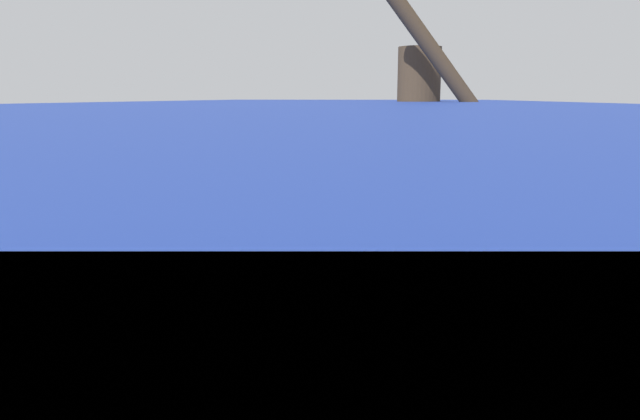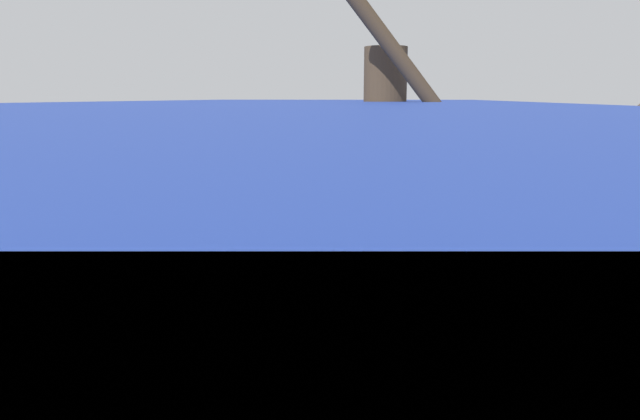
{
  "view_description": "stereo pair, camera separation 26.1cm",
  "coord_description": "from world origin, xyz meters",
  "px_view_note": "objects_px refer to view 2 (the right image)",
  "views": [
    {
      "loc": [
        -0.09,
        12.74,
        3.41
      ],
      "look_at": [
        0.77,
        0.24,
        1.05
      ],
      "focal_mm": 33.79,
      "sensor_mm": 36.0,
      "label": 1
    },
    {
      "loc": [
        -0.35,
        12.71,
        3.41
      ],
      "look_at": [
        0.77,
        0.24,
        1.05
      ],
      "focal_mm": 33.79,
      "sensor_mm": 36.0,
      "label": 2
    }
  ],
  "objects_px": {
    "pedestrian_pink_side": "(317,188)",
    "pedestrian_white_side": "(359,176)",
    "pedestrian_far_side": "(392,189)",
    "box_truck_background": "(304,353)",
    "hand_dolly_boxes": "(299,211)",
    "pedestrian_black_side": "(353,194)",
    "bare_tree_far": "(385,339)",
    "shopping_cart_vendor": "(339,225)",
    "bare_tree_near": "(625,241)",
    "cargo_van_parked_right": "(164,205)"
  },
  "relations": [
    {
      "from": "box_truck_background",
      "to": "bare_tree_far",
      "type": "xyz_separation_m",
      "value": [
        -0.47,
        -0.17,
        0.03
      ]
    },
    {
      "from": "pedestrian_white_side",
      "to": "bare_tree_near",
      "type": "height_order",
      "value": "bare_tree_near"
    },
    {
      "from": "pedestrian_white_side",
      "to": "pedestrian_far_side",
      "type": "height_order",
      "value": "same"
    },
    {
      "from": "bare_tree_far",
      "to": "pedestrian_pink_side",
      "type": "bearing_deg",
      "value": -81.84
    },
    {
      "from": "cargo_van_parked_right",
      "to": "pedestrian_black_side",
      "type": "height_order",
      "value": "cargo_van_parked_right"
    },
    {
      "from": "cargo_van_parked_right",
      "to": "hand_dolly_boxes",
      "type": "distance_m",
      "value": 3.02
    },
    {
      "from": "bare_tree_near",
      "to": "bare_tree_far",
      "type": "xyz_separation_m",
      "value": [
        2.97,
        3.94,
        0.27
      ]
    },
    {
      "from": "shopping_cart_vendor",
      "to": "pedestrian_pink_side",
      "type": "distance_m",
      "value": 1.62
    },
    {
      "from": "hand_dolly_boxes",
      "to": "pedestrian_far_side",
      "type": "relative_size",
      "value": 0.73
    },
    {
      "from": "pedestrian_pink_side",
      "to": "pedestrian_white_side",
      "type": "bearing_deg",
      "value": -111.39
    },
    {
      "from": "pedestrian_white_side",
      "to": "hand_dolly_boxes",
      "type": "bearing_deg",
      "value": 26.31
    },
    {
      "from": "pedestrian_far_side",
      "to": "pedestrian_black_side",
      "type": "bearing_deg",
      "value": 44.95
    },
    {
      "from": "cargo_van_parked_right",
      "to": "pedestrian_far_side",
      "type": "height_order",
      "value": "cargo_van_parked_right"
    },
    {
      "from": "pedestrian_pink_side",
      "to": "box_truck_background",
      "type": "bearing_deg",
      "value": 94.96
    },
    {
      "from": "cargo_van_parked_right",
      "to": "pedestrian_pink_side",
      "type": "relative_size",
      "value": 2.51
    },
    {
      "from": "cargo_van_parked_right",
      "to": "shopping_cart_vendor",
      "type": "relative_size",
      "value": 5.17
    },
    {
      "from": "box_truck_background",
      "to": "pedestrian_white_side",
      "type": "height_order",
      "value": "box_truck_background"
    },
    {
      "from": "hand_dolly_boxes",
      "to": "pedestrian_black_side",
      "type": "bearing_deg",
      "value": 123.22
    },
    {
      "from": "pedestrian_far_side",
      "to": "box_truck_background",
      "type": "bearing_deg",
      "value": 85.14
    },
    {
      "from": "box_truck_background",
      "to": "pedestrian_black_side",
      "type": "xyz_separation_m",
      "value": [
        -0.0,
        -8.16,
        -0.37
      ]
    },
    {
      "from": "box_truck_background",
      "to": "bare_tree_far",
      "type": "distance_m",
      "value": 0.5
    },
    {
      "from": "shopping_cart_vendor",
      "to": "pedestrian_far_side",
      "type": "bearing_deg",
      "value": 138.06
    },
    {
      "from": "cargo_van_parked_right",
      "to": "hand_dolly_boxes",
      "type": "bearing_deg",
      "value": -154.35
    },
    {
      "from": "pedestrian_pink_side",
      "to": "bare_tree_far",
      "type": "bearing_deg",
      "value": 98.16
    },
    {
      "from": "pedestrian_black_side",
      "to": "pedestrian_far_side",
      "type": "bearing_deg",
      "value": -135.05
    },
    {
      "from": "bare_tree_near",
      "to": "cargo_van_parked_right",
      "type": "bearing_deg",
      "value": -32.37
    },
    {
      "from": "shopping_cart_vendor",
      "to": "pedestrian_pink_side",
      "type": "bearing_deg",
      "value": 71.79
    },
    {
      "from": "hand_dolly_boxes",
      "to": "bare_tree_near",
      "type": "xyz_separation_m",
      "value": [
        -4.72,
        6.01,
        0.84
      ]
    },
    {
      "from": "pedestrian_pink_side",
      "to": "pedestrian_far_side",
      "type": "relative_size",
      "value": 1.0
    },
    {
      "from": "box_truck_background",
      "to": "pedestrian_black_side",
      "type": "distance_m",
      "value": 8.16
    },
    {
      "from": "box_truck_background",
      "to": "bare_tree_far",
      "type": "height_order",
      "value": "bare_tree_far"
    },
    {
      "from": "box_truck_background",
      "to": "pedestrian_far_side",
      "type": "height_order",
      "value": "box_truck_background"
    },
    {
      "from": "cargo_van_parked_right",
      "to": "bare_tree_near",
      "type": "distance_m",
      "value": 8.81
    },
    {
      "from": "shopping_cart_vendor",
      "to": "pedestrian_far_side",
      "type": "height_order",
      "value": "pedestrian_far_side"
    },
    {
      "from": "shopping_cart_vendor",
      "to": "box_truck_background",
      "type": "bearing_deg",
      "value": 92.09
    },
    {
      "from": "hand_dolly_boxes",
      "to": "pedestrian_white_side",
      "type": "bearing_deg",
      "value": -153.69
    },
    {
      "from": "pedestrian_black_side",
      "to": "box_truck_background",
      "type": "bearing_deg",
      "value": 89.99
    },
    {
      "from": "pedestrian_black_side",
      "to": "bare_tree_far",
      "type": "height_order",
      "value": "bare_tree_far"
    },
    {
      "from": "box_truck_background",
      "to": "bare_tree_near",
      "type": "xyz_separation_m",
      "value": [
        -3.44,
        -4.11,
        -0.24
      ]
    },
    {
      "from": "cargo_van_parked_right",
      "to": "pedestrian_pink_side",
      "type": "bearing_deg",
      "value": 178.16
    },
    {
      "from": "cargo_van_parked_right",
      "to": "pedestrian_white_side",
      "type": "bearing_deg",
      "value": -154.13
    },
    {
      "from": "shopping_cart_vendor",
      "to": "bare_tree_near",
      "type": "bearing_deg",
      "value": 123.2
    },
    {
      "from": "pedestrian_far_side",
      "to": "bare_tree_far",
      "type": "relative_size",
      "value": 0.54
    },
    {
      "from": "box_truck_background",
      "to": "pedestrian_white_side",
      "type": "distance_m",
      "value": 10.79
    },
    {
      "from": "pedestrian_pink_side",
      "to": "pedestrian_far_side",
      "type": "height_order",
      "value": "same"
    },
    {
      "from": "box_truck_background",
      "to": "hand_dolly_boxes",
      "type": "xyz_separation_m",
      "value": [
        1.29,
        -10.12,
        -1.08
      ]
    },
    {
      "from": "hand_dolly_boxes",
      "to": "pedestrian_white_side",
      "type": "xyz_separation_m",
      "value": [
        -1.34,
        -0.66,
        0.73
      ]
    },
    {
      "from": "pedestrian_far_side",
      "to": "bare_tree_near",
      "type": "height_order",
      "value": "bare_tree_near"
    },
    {
      "from": "pedestrian_far_side",
      "to": "bare_tree_far",
      "type": "bearing_deg",
      "value": 88.11
    },
    {
      "from": "shopping_cart_vendor",
      "to": "pedestrian_far_side",
      "type": "relative_size",
      "value": 0.49
    }
  ]
}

